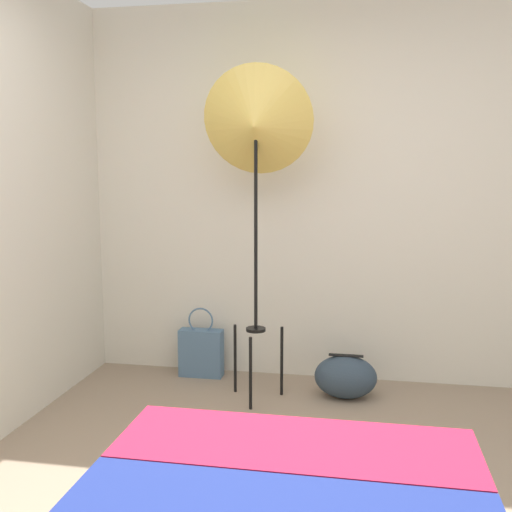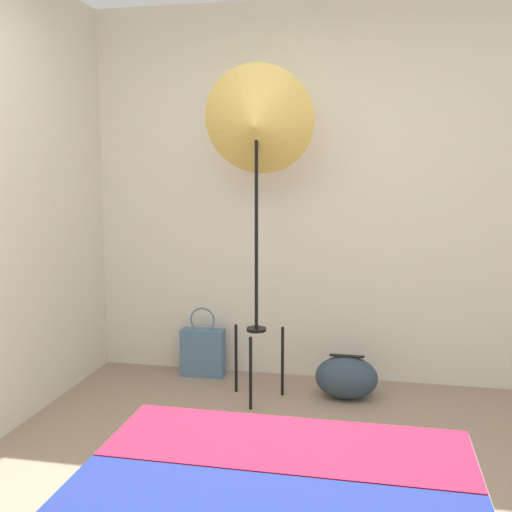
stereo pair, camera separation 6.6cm
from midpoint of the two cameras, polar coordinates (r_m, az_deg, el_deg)
wall_back at (r=4.19m, az=4.95°, el=5.85°), size 8.00×0.05×2.60m
wall_side_left at (r=3.62m, az=-23.18°, el=4.85°), size 0.05×8.00×2.60m
photo_umbrella at (r=3.72m, az=-0.54°, el=12.22°), size 0.69×0.38×2.11m
tote_bag at (r=4.36m, az=-5.68°, el=-9.08°), size 0.31×0.11×0.50m
duffel_bag at (r=4.00m, az=8.05°, el=-11.32°), size 0.40×0.28×0.29m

